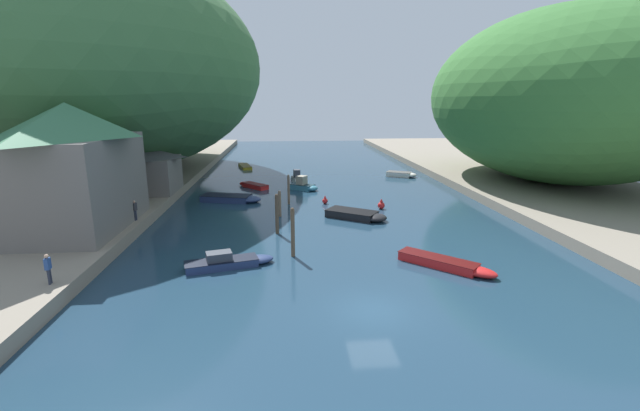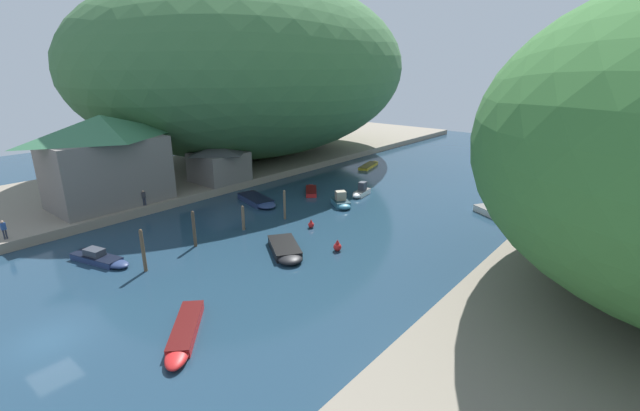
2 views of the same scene
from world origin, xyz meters
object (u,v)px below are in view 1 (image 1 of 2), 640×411
(boat_navy_launch, at_px, (305,186))
(boat_moored_right, at_px, (231,262))
(boat_yellow_tender, at_px, (244,166))
(boat_open_rowboat, at_px, (252,185))
(boat_far_right_bank, at_px, (402,174))
(person_by_boathouse, at_px, (135,209))
(boathouse_shed, at_px, (148,169))
(channel_buoy_far, at_px, (325,200))
(boat_red_skiff, at_px, (359,215))
(person_on_quay, at_px, (48,267))
(boat_near_quay, at_px, (233,198))
(boat_mid_channel, at_px, (297,179))
(waterfront_building, at_px, (73,165))
(boat_white_cruiser, at_px, (449,264))
(channel_buoy_near, at_px, (381,205))

(boat_navy_launch, distance_m, boat_moored_right, 24.87)
(boat_yellow_tender, relative_size, boat_open_rowboat, 1.49)
(boat_far_right_bank, bearing_deg, person_by_boathouse, -21.96)
(boat_navy_launch, bearing_deg, boat_moored_right, 22.56)
(boathouse_shed, height_order, channel_buoy_far, boathouse_shed)
(boat_red_skiff, distance_m, person_on_quay, 24.47)
(boat_navy_launch, xyz_separation_m, boat_open_rowboat, (-6.47, 2.15, -0.23))
(boat_yellow_tender, bearing_deg, boat_near_quay, -102.04)
(boat_mid_channel, bearing_deg, waterfront_building, 42.08)
(boat_moored_right, bearing_deg, boat_white_cruiser, 68.46)
(waterfront_building, bearing_deg, channel_buoy_far, 26.74)
(waterfront_building, bearing_deg, boat_white_cruiser, -17.51)
(boat_far_right_bank, relative_size, channel_buoy_far, 5.14)
(boat_mid_channel, relative_size, person_on_quay, 2.15)
(boat_yellow_tender, xyz_separation_m, boat_white_cruiser, (16.95, -44.71, 0.07))
(boat_red_skiff, bearing_deg, boat_white_cruiser, 51.20)
(boat_open_rowboat, bearing_deg, boat_near_quay, -142.54)
(boathouse_shed, distance_m, boat_navy_launch, 17.66)
(boat_open_rowboat, bearing_deg, boat_red_skiff, -96.84)
(boat_navy_launch, relative_size, person_on_quay, 2.19)
(boat_yellow_tender, bearing_deg, person_by_boathouse, -113.85)
(boathouse_shed, distance_m, boat_near_quay, 9.69)
(boat_navy_launch, bearing_deg, boat_mid_channel, -135.15)
(boat_open_rowboat, height_order, channel_buoy_near, channel_buoy_near)
(boat_white_cruiser, bearing_deg, person_by_boathouse, -70.18)
(boat_open_rowboat, bearing_deg, boat_yellow_tender, 56.49)
(boat_white_cruiser, height_order, boat_moored_right, boat_moored_right)
(waterfront_building, relative_size, boat_white_cruiser, 2.23)
(boat_yellow_tender, distance_m, boat_red_skiff, 34.96)
(boat_white_cruiser, relative_size, person_by_boathouse, 3.29)
(waterfront_building, bearing_deg, boat_near_quay, 49.16)
(waterfront_building, xyz_separation_m, boat_mid_channel, (17.56, 22.20, -5.32))
(person_by_boathouse, bearing_deg, waterfront_building, 135.93)
(channel_buoy_far, bearing_deg, person_on_quay, -129.00)
(boat_mid_channel, xyz_separation_m, channel_buoy_near, (7.87, -14.79, -0.08))
(boathouse_shed, xyz_separation_m, boat_near_quay, (9.07, -1.54, -3.04))
(channel_buoy_near, bearing_deg, waterfront_building, -163.74)
(channel_buoy_near, relative_size, person_by_boathouse, 0.63)
(waterfront_building, xyz_separation_m, boat_red_skiff, (22.57, 4.02, -5.47))
(boat_yellow_tender, distance_m, boat_open_rowboat, 17.06)
(boat_white_cruiser, xyz_separation_m, boat_navy_launch, (-8.07, 25.67, 0.21))
(boat_navy_launch, bearing_deg, boat_far_right_bank, 155.84)
(waterfront_building, distance_m, boat_near_quay, 16.74)
(boat_red_skiff, bearing_deg, boat_open_rowboat, -110.97)
(person_on_quay, bearing_deg, boat_mid_channel, -27.12)
(boat_red_skiff, bearing_deg, person_by_boathouse, -49.07)
(boat_white_cruiser, height_order, boat_open_rowboat, boat_white_cruiser)
(boat_yellow_tender, height_order, boat_moored_right, boat_moored_right)
(boathouse_shed, bearing_deg, waterfront_building, -95.38)
(boat_white_cruiser, bearing_deg, boat_moored_right, -52.51)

